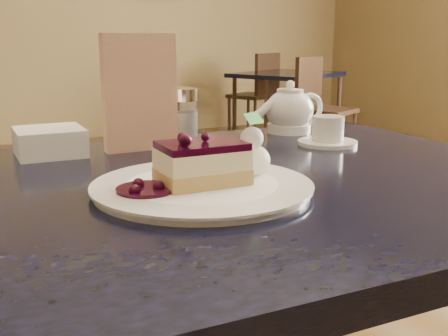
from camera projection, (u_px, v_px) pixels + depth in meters
name	position (u px, v px, depth m)	size (l,w,h in m)	color
main_table	(189.00, 233.00, 0.87)	(1.23, 0.83, 0.76)	black
dessert_plate	(202.00, 188.00, 0.81)	(0.31, 0.31, 0.01)	white
cheesecake_slice	(202.00, 163.00, 0.80)	(0.12, 0.09, 0.06)	#E0C261
whipped_cream	(252.00, 160.00, 0.85)	(0.06, 0.06, 0.05)	white
berry_sauce	(146.00, 190.00, 0.77)	(0.08, 0.08, 0.01)	black
tea_set	(296.00, 115.00, 1.26)	(0.16, 0.28, 0.11)	white
menu_card	(140.00, 93.00, 1.08)	(0.14, 0.03, 0.22)	beige
sugar_shaker	(184.00, 114.00, 1.18)	(0.06, 0.06, 0.11)	white
napkin_stack	(50.00, 142.00, 1.05)	(0.12, 0.12, 0.05)	white
bg_table_far_right	(285.00, 139.00, 5.08)	(1.09, 1.60, 1.07)	black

